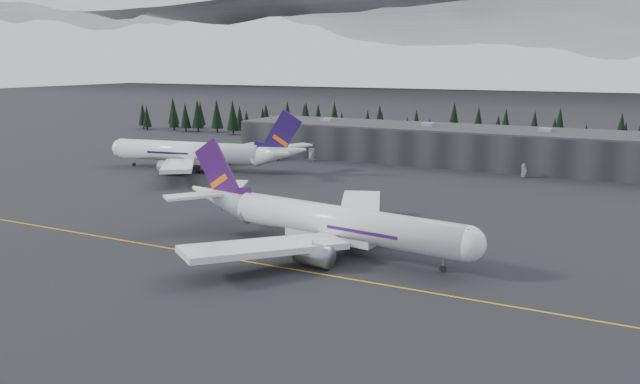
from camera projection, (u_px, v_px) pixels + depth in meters
The scene contains 9 objects.
ground at pixel (270, 261), 112.15m from camera, with size 1400.00×1400.00×0.00m, color black.
taxiline at pixel (264, 264), 110.40m from camera, with size 400.00×0.40×0.02m, color gold.
terminal at pixel (455, 145), 219.90m from camera, with size 160.00×30.00×12.60m.
treeline at pixel (479, 131), 251.93m from camera, with size 360.00×20.00×15.00m, color black.
mountain_ridge at pixel (601, 84), 984.53m from camera, with size 4400.00×900.00×420.00m, color white, non-canonical shape.
jet_main at pixel (319, 220), 119.34m from camera, with size 66.58×61.14×19.61m.
jet_parked at pixel (204, 153), 203.88m from camera, with size 70.27×64.41×20.76m.
gse_vehicle_a at pixel (312, 159), 224.65m from camera, with size 2.18×4.72×1.31m, color silver.
gse_vehicle_b at pixel (524, 175), 192.55m from camera, with size 1.79×4.44×1.51m, color silver.
Camera 1 is at (56.63, -91.44, 35.32)m, focal length 35.00 mm.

